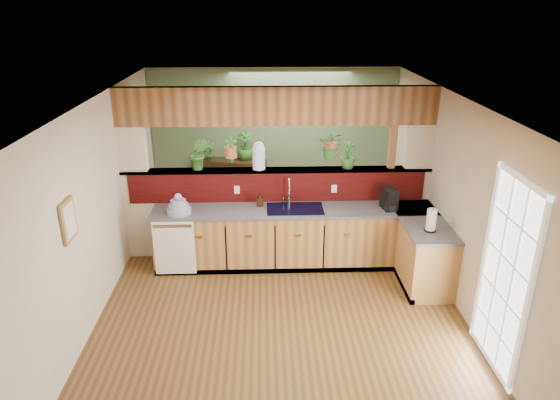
{
  "coord_description": "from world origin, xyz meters",
  "views": [
    {
      "loc": [
        -0.2,
        -5.69,
        3.71
      ],
      "look_at": [
        0.02,
        0.7,
        1.15
      ],
      "focal_mm": 32.0,
      "sensor_mm": 36.0,
      "label": 1
    }
  ],
  "objects_px": {
    "soap_dispenser": "(260,200)",
    "glass_jar": "(259,155)",
    "faucet": "(289,190)",
    "paper_towel": "(431,220)",
    "dish_stack": "(179,207)",
    "shelving_console": "(230,182)",
    "coffee_maker": "(389,200)"
  },
  "relations": [
    {
      "from": "paper_towel",
      "to": "soap_dispenser",
      "type": "bearing_deg",
      "value": 157.42
    },
    {
      "from": "coffee_maker",
      "to": "paper_towel",
      "type": "relative_size",
      "value": 0.95
    },
    {
      "from": "faucet",
      "to": "paper_towel",
      "type": "relative_size",
      "value": 1.28
    },
    {
      "from": "faucet",
      "to": "dish_stack",
      "type": "xyz_separation_m",
      "value": [
        -1.57,
        -0.27,
        -0.13
      ]
    },
    {
      "from": "dish_stack",
      "to": "glass_jar",
      "type": "distance_m",
      "value": 1.38
    },
    {
      "from": "faucet",
      "to": "paper_towel",
      "type": "bearing_deg",
      "value": -28.12
    },
    {
      "from": "dish_stack",
      "to": "soap_dispenser",
      "type": "bearing_deg",
      "value": 11.36
    },
    {
      "from": "coffee_maker",
      "to": "dish_stack",
      "type": "bearing_deg",
      "value": 166.72
    },
    {
      "from": "faucet",
      "to": "coffee_maker",
      "type": "height_order",
      "value": "faucet"
    },
    {
      "from": "coffee_maker",
      "to": "shelving_console",
      "type": "bearing_deg",
      "value": 122.03
    },
    {
      "from": "soap_dispenser",
      "to": "coffee_maker",
      "type": "xyz_separation_m",
      "value": [
        1.87,
        -0.18,
        0.04
      ]
    },
    {
      "from": "faucet",
      "to": "soap_dispenser",
      "type": "height_order",
      "value": "faucet"
    },
    {
      "from": "faucet",
      "to": "coffee_maker",
      "type": "relative_size",
      "value": 1.35
    },
    {
      "from": "coffee_maker",
      "to": "shelving_console",
      "type": "distance_m",
      "value": 3.42
    },
    {
      "from": "paper_towel",
      "to": "glass_jar",
      "type": "height_order",
      "value": "glass_jar"
    },
    {
      "from": "soap_dispenser",
      "to": "glass_jar",
      "type": "xyz_separation_m",
      "value": [
        -0.01,
        0.25,
        0.6
      ]
    },
    {
      "from": "faucet",
      "to": "glass_jar",
      "type": "distance_m",
      "value": 0.68
    },
    {
      "from": "soap_dispenser",
      "to": "glass_jar",
      "type": "bearing_deg",
      "value": 92.04
    },
    {
      "from": "faucet",
      "to": "dish_stack",
      "type": "distance_m",
      "value": 1.6
    },
    {
      "from": "soap_dispenser",
      "to": "paper_towel",
      "type": "bearing_deg",
      "value": -22.58
    },
    {
      "from": "paper_towel",
      "to": "shelving_console",
      "type": "relative_size",
      "value": 0.25
    },
    {
      "from": "soap_dispenser",
      "to": "glass_jar",
      "type": "distance_m",
      "value": 0.65
    },
    {
      "from": "coffee_maker",
      "to": "paper_towel",
      "type": "height_order",
      "value": "paper_towel"
    },
    {
      "from": "glass_jar",
      "to": "shelving_console",
      "type": "xyz_separation_m",
      "value": [
        -0.57,
        1.9,
        -1.1
      ]
    },
    {
      "from": "dish_stack",
      "to": "coffee_maker",
      "type": "distance_m",
      "value": 3.02
    },
    {
      "from": "glass_jar",
      "to": "soap_dispenser",
      "type": "bearing_deg",
      "value": -87.96
    },
    {
      "from": "dish_stack",
      "to": "shelving_console",
      "type": "distance_m",
      "value": 2.5
    },
    {
      "from": "shelving_console",
      "to": "faucet",
      "type": "bearing_deg",
      "value": -51.27
    },
    {
      "from": "dish_stack",
      "to": "shelving_console",
      "type": "relative_size",
      "value": 0.26
    },
    {
      "from": "paper_towel",
      "to": "shelving_console",
      "type": "xyz_separation_m",
      "value": [
        -2.81,
        3.08,
        -0.55
      ]
    },
    {
      "from": "glass_jar",
      "to": "paper_towel",
      "type": "bearing_deg",
      "value": -27.8
    },
    {
      "from": "dish_stack",
      "to": "paper_towel",
      "type": "height_order",
      "value": "paper_towel"
    }
  ]
}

